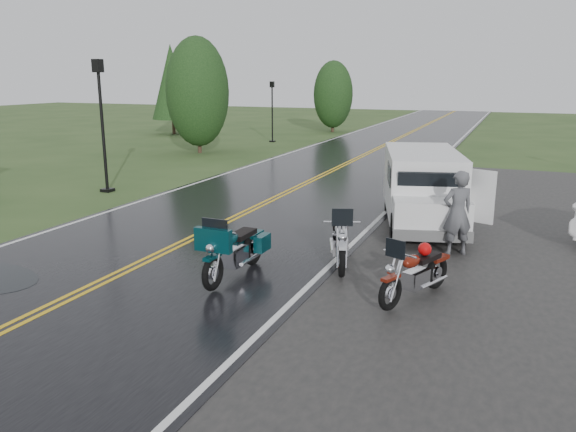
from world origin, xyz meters
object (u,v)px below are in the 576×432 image
object	(u,v)px
motorcycle_teal	(212,259)
lamp_post_far_left	(272,112)
lamp_post_near_left	(102,126)
person_at_van	(457,214)
motorcycle_red	(391,280)
van_white	(397,201)
motorcycle_silver	(342,247)

from	to	relation	value
motorcycle_teal	lamp_post_far_left	world-z (taller)	lamp_post_far_left
motorcycle_teal	lamp_post_near_left	world-z (taller)	lamp_post_near_left
person_at_van	lamp_post_far_left	bearing A→B (deg)	-88.95
lamp_post_far_left	person_at_van	bearing A→B (deg)	-55.80
lamp_post_near_left	person_at_van	bearing A→B (deg)	-13.23
motorcycle_teal	person_at_van	bearing A→B (deg)	46.80
motorcycle_red	lamp_post_near_left	bearing A→B (deg)	172.52
lamp_post_near_left	motorcycle_teal	bearing A→B (deg)	-40.11
motorcycle_red	van_white	world-z (taller)	van_white
motorcycle_silver	van_white	distance (m)	3.07
person_at_van	lamp_post_near_left	distance (m)	12.49
motorcycle_silver	lamp_post_near_left	distance (m)	11.61
motorcycle_teal	van_white	distance (m)	5.23
motorcycle_silver	person_at_van	distance (m)	3.13
motorcycle_silver	lamp_post_near_left	bearing A→B (deg)	132.93
motorcycle_teal	motorcycle_silver	bearing A→B (deg)	39.28
motorcycle_silver	van_white	size ratio (longest dim) A/B	0.44
motorcycle_red	lamp_post_near_left	xyz separation A→B (m)	(-11.43, 6.57, 1.66)
van_white	lamp_post_near_left	xyz separation A→B (m)	(-10.62, 2.29, 1.26)
van_white	motorcycle_teal	bearing A→B (deg)	-132.74
motorcycle_red	motorcycle_teal	size ratio (longest dim) A/B	0.90
motorcycle_red	motorcycle_silver	size ratio (longest dim) A/B	0.90
motorcycle_red	lamp_post_near_left	world-z (taller)	lamp_post_near_left
motorcycle_silver	person_at_van	xyz separation A→B (m)	(1.90, 2.47, 0.28)
motorcycle_red	lamp_post_far_left	xyz separation A→B (m)	(-12.34, 22.84, 1.23)
motorcycle_red	motorcycle_teal	distance (m)	3.25
lamp_post_near_left	motorcycle_silver	bearing A→B (deg)	-27.54
lamp_post_near_left	lamp_post_far_left	world-z (taller)	lamp_post_near_left
van_white	lamp_post_far_left	world-z (taller)	lamp_post_far_left
motorcycle_silver	lamp_post_far_left	distance (m)	24.31
van_white	lamp_post_far_left	distance (m)	21.87
motorcycle_red	van_white	distance (m)	4.37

